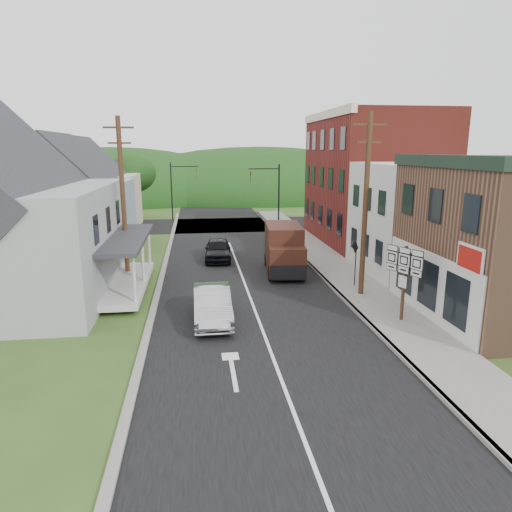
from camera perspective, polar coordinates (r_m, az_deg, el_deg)
name	(u,v)px	position (r m, az deg, el deg)	size (l,w,h in m)	color
ground	(261,328)	(19.29, 0.67, -8.93)	(120.00, 120.00, 0.00)	#2D4719
road	(239,268)	(28.74, -2.18, -1.49)	(9.00, 90.00, 0.02)	black
cross_road	(222,225)	(45.34, -4.22, 3.89)	(60.00, 9.00, 0.02)	black
sidewalk_right	(339,272)	(27.98, 10.34, -1.94)	(2.80, 55.00, 0.15)	slate
curb_right	(317,272)	(27.60, 7.67, -2.05)	(0.20, 55.00, 0.15)	slate
curb_left	(161,278)	(26.75, -11.75, -2.73)	(0.30, 55.00, 0.12)	slate
storefront_white	(432,219)	(29.03, 21.13, 4.34)	(8.00, 7.00, 6.50)	silver
storefront_red	(373,179)	(37.43, 14.40, 9.28)	(8.00, 12.00, 10.00)	maroon
house_gray	(2,213)	(25.67, -29.15, 4.74)	(10.20, 12.24, 8.35)	#9B9CA0
house_blue	(79,200)	(35.87, -21.25, 6.56)	(7.14, 8.16, 7.28)	#7C93A9
house_cream	(97,190)	(44.73, -19.23, 7.85)	(7.14, 8.16, 7.28)	beige
utility_pole_right	(365,205)	(22.86, 13.52, 6.27)	(1.60, 0.26, 9.00)	#472D19
utility_pole_left	(123,198)	(26.12, -16.29, 6.92)	(1.60, 0.26, 9.00)	#472D19
traffic_signal_right	(271,189)	(41.90, 1.93, 8.34)	(2.87, 0.20, 6.00)	black
traffic_signal_left	(178,185)	(48.35, -9.71, 8.80)	(2.87, 0.20, 6.00)	black
tree_left_d	(133,173)	(50.16, -15.15, 9.98)	(4.80, 4.80, 6.94)	#382616
forested_ridge	(212,197)	(73.09, -5.55, 7.37)	(90.00, 30.00, 16.00)	black
silver_sedan	(212,305)	(19.83, -5.49, -6.09)	(1.56, 4.48, 1.47)	#ACACB1
dark_sedan	(218,250)	(30.68, -4.79, 0.80)	(1.70, 4.24, 1.44)	black
delivery_van	(284,249)	(27.40, 3.53, 0.87)	(2.51, 5.25, 2.84)	#33160E
route_sign_cluster	(404,273)	(20.03, 17.99, -2.00)	(0.83, 1.70, 3.22)	#472D19
warning_sign	(355,257)	(24.71, 12.32, -0.11)	(0.16, 0.67, 2.45)	black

